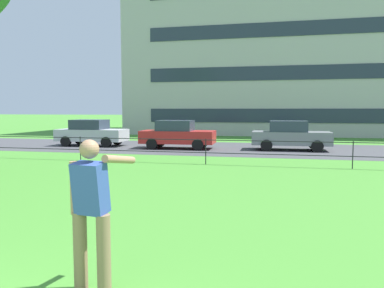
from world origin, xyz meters
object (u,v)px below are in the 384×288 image
(person_thrower, at_px, (92,210))
(apartment_building_background, at_px, (315,41))
(car_silver_left, at_px, (91,133))
(car_red_far_left, at_px, (177,134))
(car_grey_far_right, at_px, (290,135))

(person_thrower, distance_m, apartment_building_background, 34.51)
(car_silver_left, height_order, car_red_far_left, same)
(apartment_building_background, bearing_deg, person_thrower, -99.42)
(car_silver_left, bearing_deg, apartment_building_background, 50.25)
(car_grey_far_right, bearing_deg, car_red_far_left, -175.29)
(person_thrower, height_order, car_red_far_left, person_thrower)
(car_grey_far_right, bearing_deg, apartment_building_background, 80.87)
(person_thrower, bearing_deg, car_red_far_left, 101.33)
(apartment_building_background, bearing_deg, car_red_far_left, -116.67)
(car_grey_far_right, distance_m, apartment_building_background, 18.71)
(car_silver_left, relative_size, car_red_far_left, 1.00)
(person_thrower, relative_size, car_red_far_left, 0.44)
(car_silver_left, bearing_deg, person_thrower, -62.44)
(car_grey_far_right, bearing_deg, car_silver_left, -179.71)
(car_red_far_left, distance_m, apartment_building_background, 20.86)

